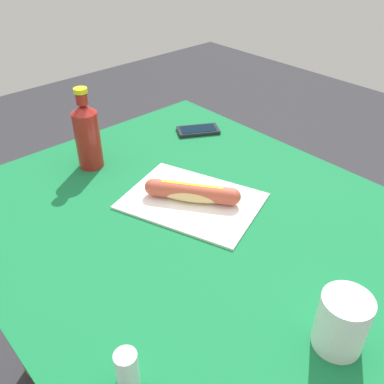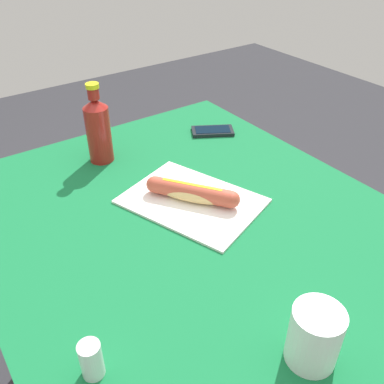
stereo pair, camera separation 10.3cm
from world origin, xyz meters
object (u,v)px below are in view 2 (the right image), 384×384
at_px(soda_bottle, 98,129).
at_px(cell_phone, 213,131).
at_px(drinking_cup, 314,336).
at_px(hot_dog, 192,192).
at_px(salt_shaker, 91,360).

bearing_deg(soda_bottle, cell_phone, -97.58).
bearing_deg(drinking_cup, cell_phone, -26.40).
xyz_separation_m(cell_phone, drinking_cup, (-0.73, 0.36, 0.05)).
bearing_deg(hot_dog, drinking_cup, 168.72).
bearing_deg(salt_shaker, soda_bottle, -26.45).
xyz_separation_m(soda_bottle, salt_shaker, (-0.60, 0.30, -0.06)).
bearing_deg(hot_dog, soda_bottle, 15.91).
distance_m(hot_dog, cell_phone, 0.38).
distance_m(hot_dog, salt_shaker, 0.49).
height_order(drinking_cup, salt_shaker, drinking_cup).
xyz_separation_m(cell_phone, salt_shaker, (-0.56, 0.66, 0.03)).
xyz_separation_m(hot_dog, salt_shaker, (-0.29, 0.39, 0.01)).
relative_size(hot_dog, cell_phone, 1.37).
xyz_separation_m(drinking_cup, salt_shaker, (0.18, 0.30, -0.02)).
height_order(hot_dog, cell_phone, hot_dog).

